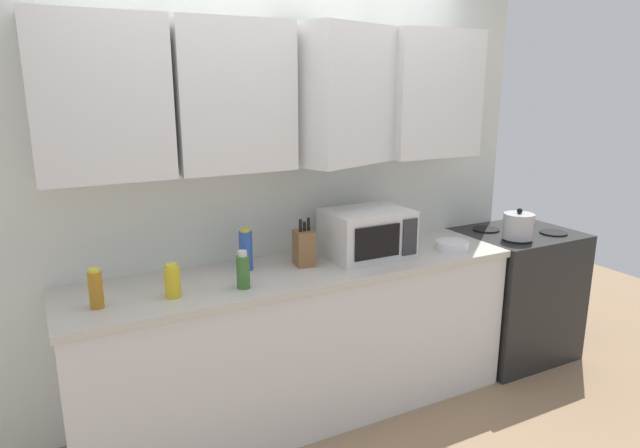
# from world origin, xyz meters

# --- Properties ---
(wall_back_with_cabinets) EXTENTS (3.42, 0.52, 2.60)m
(wall_back_with_cabinets) POSITION_xyz_m (0.00, -0.07, 1.58)
(wall_back_with_cabinets) COLOR silver
(wall_back_with_cabinets) RESTS_ON ground_plane
(counter_run) EXTENTS (2.55, 0.63, 0.90)m
(counter_run) POSITION_xyz_m (0.00, -0.30, 0.45)
(counter_run) COLOR silver
(counter_run) RESTS_ON ground_plane
(stove_range) EXTENTS (0.76, 0.64, 0.91)m
(stove_range) POSITION_xyz_m (1.66, -0.32, 0.45)
(stove_range) COLOR black
(stove_range) RESTS_ON ground_plane
(kettle) EXTENTS (0.19, 0.19, 0.20)m
(kettle) POSITION_xyz_m (1.49, -0.46, 1.00)
(kettle) COLOR #B2B2B7
(kettle) RESTS_ON stove_range
(microwave) EXTENTS (0.48, 0.37, 0.28)m
(microwave) POSITION_xyz_m (0.44, -0.30, 1.04)
(microwave) COLOR silver
(microwave) RESTS_ON counter_run
(knife_block) EXTENTS (0.11, 0.13, 0.27)m
(knife_block) POSITION_xyz_m (0.04, -0.27, 1.00)
(knife_block) COLOR brown
(knife_block) RESTS_ON counter_run
(bottle_yellow_mustard) EXTENTS (0.07, 0.07, 0.17)m
(bottle_yellow_mustard) POSITION_xyz_m (-0.73, -0.41, 0.98)
(bottle_yellow_mustard) COLOR gold
(bottle_yellow_mustard) RESTS_ON counter_run
(bottle_amber_vinegar) EXTENTS (0.06, 0.06, 0.19)m
(bottle_amber_vinegar) POSITION_xyz_m (-1.06, -0.38, 0.99)
(bottle_amber_vinegar) COLOR #AD701E
(bottle_amber_vinegar) RESTS_ON counter_run
(bottle_green_oil) EXTENTS (0.07, 0.07, 0.19)m
(bottle_green_oil) POSITION_xyz_m (-0.39, -0.45, 0.99)
(bottle_green_oil) COLOR #386B2D
(bottle_green_oil) RESTS_ON counter_run
(bottle_blue_cleaner) EXTENTS (0.07, 0.07, 0.23)m
(bottle_blue_cleaner) POSITION_xyz_m (-0.28, -0.19, 1.01)
(bottle_blue_cleaner) COLOR #2D56B7
(bottle_blue_cleaner) RESTS_ON counter_run
(bowl_ceramic_small) EXTENTS (0.20, 0.20, 0.05)m
(bowl_ceramic_small) POSITION_xyz_m (0.98, -0.42, 0.93)
(bowl_ceramic_small) COLOR silver
(bowl_ceramic_small) RESTS_ON counter_run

